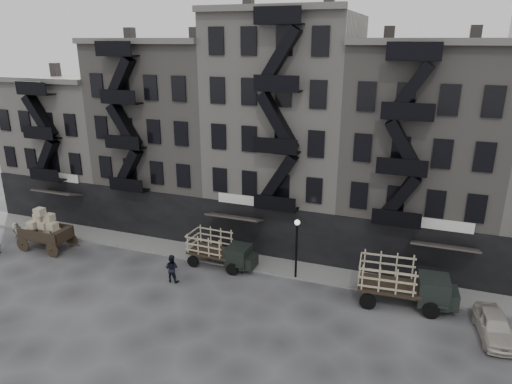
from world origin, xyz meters
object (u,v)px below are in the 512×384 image
(stake_truck_east, at_px, (404,280))
(stake_truck_west, at_px, (220,248))
(wagon, at_px, (44,226))
(car_east, at_px, (495,326))
(pedestrian_mid, at_px, (172,268))
(horse, at_px, (15,230))

(stake_truck_east, bearing_deg, stake_truck_west, 172.35)
(wagon, distance_m, car_east, 30.99)
(car_east, bearing_deg, wagon, 171.92)
(stake_truck_east, distance_m, pedestrian_mid, 14.73)
(wagon, distance_m, stake_truck_east, 26.17)
(horse, xyz_separation_m, pedestrian_mid, (15.20, -1.51, 0.13))
(wagon, height_order, car_east, wagon)
(wagon, bearing_deg, stake_truck_west, 9.26)
(stake_truck_east, relative_size, pedestrian_mid, 3.04)
(stake_truck_west, height_order, stake_truck_east, stake_truck_east)
(stake_truck_west, bearing_deg, wagon, -168.79)
(wagon, relative_size, pedestrian_mid, 2.06)
(car_east, relative_size, pedestrian_mid, 2.11)
(pedestrian_mid, bearing_deg, horse, -9.43)
(wagon, bearing_deg, car_east, 0.02)
(stake_truck_west, height_order, car_east, stake_truck_west)
(horse, bearing_deg, wagon, -72.80)
(horse, distance_m, wagon, 3.77)
(stake_truck_west, xyz_separation_m, pedestrian_mid, (-2.09, -3.15, -0.44))
(wagon, xyz_separation_m, stake_truck_east, (26.13, 1.34, -0.27))
(wagon, height_order, stake_truck_west, wagon)
(horse, relative_size, pedestrian_mid, 1.02)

